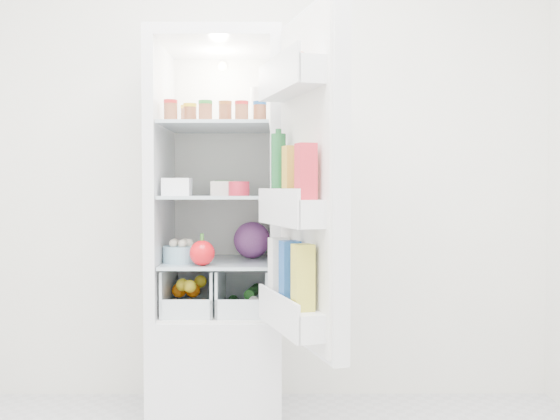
{
  "coord_description": "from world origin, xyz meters",
  "views": [
    {
      "loc": [
        0.09,
        -1.77,
        1.09
      ],
      "look_at": [
        0.09,
        0.95,
        1.0
      ],
      "focal_mm": 40.0,
      "sensor_mm": 36.0,
      "label": 1
    }
  ],
  "objects_px": {
    "fridge_door": "(305,188)",
    "red_cabbage": "(252,240)",
    "mushroom_bowl": "(181,254)",
    "refrigerator": "(220,276)"
  },
  "relations": [
    {
      "from": "fridge_door",
      "to": "red_cabbage",
      "type": "bearing_deg",
      "value": 2.38
    },
    {
      "from": "red_cabbage",
      "to": "fridge_door",
      "type": "xyz_separation_m",
      "value": [
        0.23,
        -0.66,
        0.26
      ]
    },
    {
      "from": "red_cabbage",
      "to": "mushroom_bowl",
      "type": "bearing_deg",
      "value": -149.99
    },
    {
      "from": "mushroom_bowl",
      "to": "red_cabbage",
      "type": "bearing_deg",
      "value": 30.01
    },
    {
      "from": "refrigerator",
      "to": "red_cabbage",
      "type": "bearing_deg",
      "value": 14.05
    },
    {
      "from": "refrigerator",
      "to": "red_cabbage",
      "type": "distance_m",
      "value": 0.23
    },
    {
      "from": "refrigerator",
      "to": "red_cabbage",
      "type": "relative_size",
      "value": 10.07
    },
    {
      "from": "red_cabbage",
      "to": "fridge_door",
      "type": "bearing_deg",
      "value": -70.58
    },
    {
      "from": "refrigerator",
      "to": "red_cabbage",
      "type": "xyz_separation_m",
      "value": [
        0.15,
        0.04,
        0.17
      ]
    },
    {
      "from": "mushroom_bowl",
      "to": "fridge_door",
      "type": "bearing_deg",
      "value": -40.83
    }
  ]
}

